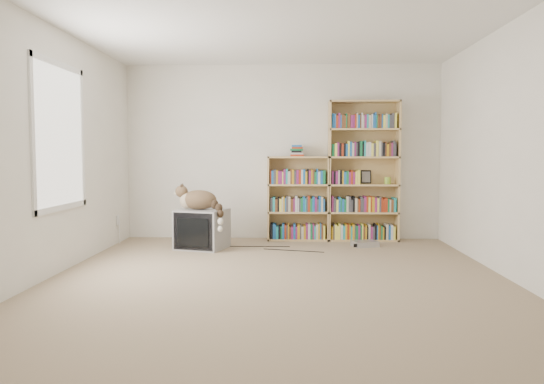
{
  "coord_description": "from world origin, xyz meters",
  "views": [
    {
      "loc": [
        0.13,
        -5.16,
        1.21
      ],
      "look_at": [
        -0.09,
        1.0,
        0.78
      ],
      "focal_mm": 35.0,
      "sensor_mm": 36.0,
      "label": 1
    }
  ],
  "objects_px": {
    "cat": "(202,203)",
    "crt_tv": "(202,229)",
    "dvd_player": "(365,244)",
    "bookcase_tall": "(363,175)",
    "bookcase_short": "(298,202)"
  },
  "relations": [
    {
      "from": "crt_tv",
      "to": "cat",
      "type": "xyz_separation_m",
      "value": [
        0.01,
        -0.06,
        0.35
      ]
    },
    {
      "from": "crt_tv",
      "to": "bookcase_tall",
      "type": "bearing_deg",
      "value": 35.41
    },
    {
      "from": "bookcase_tall",
      "to": "crt_tv",
      "type": "bearing_deg",
      "value": -160.81
    },
    {
      "from": "cat",
      "to": "bookcase_tall",
      "type": "relative_size",
      "value": 0.34
    },
    {
      "from": "crt_tv",
      "to": "bookcase_short",
      "type": "xyz_separation_m",
      "value": [
        1.25,
        0.75,
        0.29
      ]
    },
    {
      "from": "cat",
      "to": "crt_tv",
      "type": "bearing_deg",
      "value": 96.78
    },
    {
      "from": "bookcase_tall",
      "to": "bookcase_short",
      "type": "relative_size",
      "value": 1.65
    },
    {
      "from": "crt_tv",
      "to": "bookcase_tall",
      "type": "relative_size",
      "value": 0.36
    },
    {
      "from": "bookcase_short",
      "to": "dvd_player",
      "type": "distance_m",
      "value": 1.15
    },
    {
      "from": "crt_tv",
      "to": "dvd_player",
      "type": "bearing_deg",
      "value": 22.09
    },
    {
      "from": "bookcase_tall",
      "to": "bookcase_short",
      "type": "xyz_separation_m",
      "value": [
        -0.92,
        -0.0,
        -0.39
      ]
    },
    {
      "from": "bookcase_tall",
      "to": "bookcase_short",
      "type": "distance_m",
      "value": 1.0
    },
    {
      "from": "crt_tv",
      "to": "bookcase_tall",
      "type": "distance_m",
      "value": 2.39
    },
    {
      "from": "crt_tv",
      "to": "dvd_player",
      "type": "xyz_separation_m",
      "value": [
        2.13,
        0.22,
        -0.22
      ]
    },
    {
      "from": "cat",
      "to": "dvd_player",
      "type": "bearing_deg",
      "value": 7.29
    }
  ]
}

